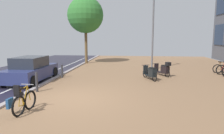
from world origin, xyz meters
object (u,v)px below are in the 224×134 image
at_px(scooter_mid, 163,69).
at_px(lamp_post, 153,27).
at_px(scooter_near, 151,73).
at_px(parked_car_near, 31,70).
at_px(bollard_far, 62,71).
at_px(street_tree, 85,15).
at_px(bicycle_foreground, 23,102).
at_px(bollard_near, 37,82).
at_px(bicycle_rack_05, 222,69).

relative_size(scooter_mid, lamp_post, 0.27).
xyz_separation_m(scooter_near, parked_car_near, (-7.11, -1.12, 0.25)).
relative_size(scooter_mid, bollard_far, 1.94).
xyz_separation_m(scooter_near, scooter_mid, (0.96, 1.34, 0.03)).
bearing_deg(street_tree, bicycle_foreground, -85.96).
relative_size(bicycle_foreground, scooter_near, 0.81).
height_order(street_tree, bollard_near, street_tree).
height_order(bicycle_foreground, scooter_mid, bicycle_foreground).
relative_size(bicycle_rack_05, parked_car_near, 0.33).
distance_m(scooter_near, scooter_mid, 1.65).
height_order(bicycle_foreground, scooter_near, bicycle_foreground).
bearing_deg(parked_car_near, scooter_near, 8.96).
distance_m(bicycle_rack_05, scooter_near, 6.10).
height_order(bicycle_foreground, bicycle_rack_05, bicycle_foreground).
distance_m(scooter_mid, street_tree, 9.99).
height_order(parked_car_near, bollard_near, parked_car_near).
height_order(scooter_near, scooter_mid, scooter_mid).
bearing_deg(bollard_far, parked_car_near, -141.52).
xyz_separation_m(bicycle_foreground, street_tree, (-0.94, 13.28, 4.33)).
bearing_deg(bollard_far, scooter_mid, 11.08).
bearing_deg(scooter_mid, scooter_near, -125.53).
bearing_deg(bicycle_rack_05, bollard_far, -165.46).
xyz_separation_m(bollard_near, bollard_far, (0.00, 3.40, -0.05)).
bearing_deg(parked_car_near, scooter_mid, 16.97).
bearing_deg(bollard_far, lamp_post, 33.02).
distance_m(lamp_post, bollard_near, 9.94).
height_order(bollard_near, bollard_far, bollard_near).
bearing_deg(bollard_near, street_tree, 90.79).
bearing_deg(street_tree, lamp_post, -28.43).
distance_m(scooter_near, bollard_near, 6.56).
bearing_deg(scooter_near, bollard_far, 179.51).
bearing_deg(scooter_mid, street_tree, 138.33).
bearing_deg(bollard_far, bicycle_rack_05, 14.54).
height_order(scooter_mid, street_tree, street_tree).
bearing_deg(bollard_near, lamp_post, 50.46).
relative_size(bollard_near, bollard_far, 1.12).
bearing_deg(street_tree, bicycle_rack_05, -21.71).
relative_size(bicycle_foreground, bollard_far, 1.64).
bearing_deg(street_tree, scooter_near, -51.76).
height_order(bicycle_foreground, bollard_near, bicycle_foreground).
bearing_deg(street_tree, scooter_mid, -41.67).
bearing_deg(lamp_post, scooter_near, -95.98).
relative_size(bicycle_rack_05, bollard_far, 1.53).
bearing_deg(bollard_far, bicycle_foreground, -82.48).
xyz_separation_m(scooter_mid, parked_car_near, (-8.07, -2.46, 0.22)).
bearing_deg(bicycle_rack_05, parked_car_near, -162.12).
relative_size(scooter_mid, street_tree, 0.25).
bearing_deg(parked_car_near, street_tree, 81.12).
bearing_deg(lamp_post, bicycle_foreground, -117.95).
distance_m(bicycle_foreground, lamp_post, 11.62).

